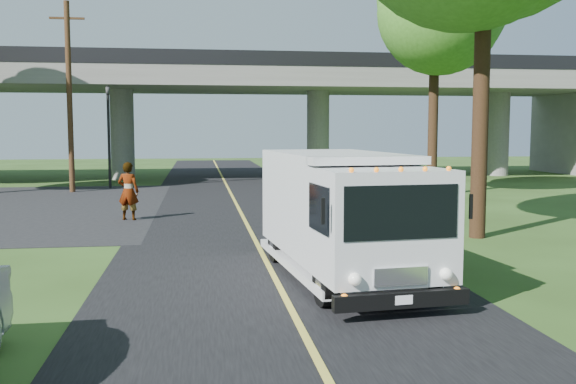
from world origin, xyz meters
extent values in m
plane|color=#273F16|center=(0.00, 0.00, 0.00)|extent=(120.00, 120.00, 0.00)
cube|color=black|center=(0.00, 10.00, 0.01)|extent=(7.00, 90.00, 0.02)
cube|color=gold|center=(0.00, 10.00, 0.03)|extent=(0.12, 90.00, 0.01)
cube|color=slate|center=(0.00, 32.00, 6.00)|extent=(50.00, 9.00, 1.20)
cube|color=black|center=(0.00, 27.60, 6.90)|extent=(50.00, 0.25, 0.80)
cube|color=black|center=(0.00, 36.40, 6.90)|extent=(50.00, 0.25, 0.80)
cylinder|color=slate|center=(-6.00, 32.00, 2.70)|extent=(1.40, 1.40, 5.40)
cylinder|color=slate|center=(6.00, 32.00, 2.70)|extent=(1.40, 1.40, 5.40)
cylinder|color=slate|center=(18.00, 32.00, 2.70)|extent=(1.40, 1.40, 5.40)
cylinder|color=black|center=(-6.00, 26.00, 2.60)|extent=(0.14, 0.14, 5.20)
imported|color=black|center=(-6.00, 26.00, 4.60)|extent=(0.18, 0.22, 1.10)
cylinder|color=#472D19|center=(-7.50, 24.00, 4.50)|extent=(0.26, 0.26, 9.00)
cube|color=#472D19|center=(-7.50, 24.00, 8.20)|extent=(1.60, 0.10, 0.10)
cylinder|color=#382314|center=(6.20, 9.00, 3.85)|extent=(0.44, 0.44, 7.70)
cylinder|color=#382314|center=(9.00, 20.00, 3.32)|extent=(0.44, 0.44, 6.65)
sphere|color=#376E1D|center=(9.00, 20.00, 8.20)|extent=(5.58, 5.58, 5.58)
sphere|color=#376E1D|center=(9.50, 19.60, 8.50)|extent=(4.96, 4.96, 4.96)
cube|color=silver|center=(1.28, 5.38, 1.52)|extent=(2.55, 4.17, 2.04)
cube|color=silver|center=(1.55, 2.59, 1.43)|extent=(2.32, 1.83, 1.86)
cube|color=black|center=(1.63, 1.79, 1.72)|extent=(1.90, 0.26, 0.86)
cube|color=black|center=(1.64, 1.70, 0.34)|extent=(2.27, 0.38, 0.25)
cube|color=silver|center=(1.32, 5.02, 0.27)|extent=(2.67, 5.44, 0.16)
cylinder|color=black|center=(0.62, 2.68, 0.41)|extent=(0.33, 0.84, 0.81)
cylinder|color=black|center=(2.46, 2.86, 0.41)|extent=(0.33, 0.84, 0.81)
cylinder|color=black|center=(0.25, 6.46, 0.41)|extent=(0.33, 0.84, 0.81)
cylinder|color=black|center=(2.09, 6.64, 0.41)|extent=(0.33, 0.84, 0.81)
imported|color=gray|center=(-3.80, 13.82, 0.97)|extent=(0.82, 0.66, 1.95)
camera|label=1|loc=(-1.50, -7.80, 3.01)|focal=40.00mm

